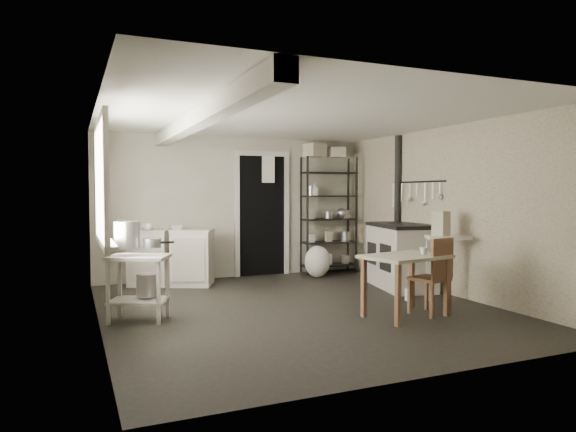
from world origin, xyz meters
name	(u,v)px	position (x,y,z in m)	size (l,w,h in m)	color
floor	(298,308)	(0.00, 0.00, 0.00)	(5.00, 5.00, 0.00)	black
ceiling	(298,116)	(0.00, 0.00, 2.30)	(5.00, 5.00, 0.00)	silver
wall_back	(236,207)	(0.00, 2.50, 1.15)	(4.50, 0.02, 2.30)	#B7B19C
wall_front	(434,226)	(0.00, -2.50, 1.15)	(4.50, 0.02, 2.30)	#B7B19C
wall_left	(98,216)	(-2.25, 0.00, 1.15)	(0.02, 5.00, 2.30)	#B7B19C
wall_right	(448,210)	(2.25, 0.00, 1.15)	(0.02, 5.00, 2.30)	#B7B19C
window	(99,183)	(-2.22, 0.20, 1.50)	(0.12, 1.76, 1.28)	beige
doorway	(262,216)	(0.45, 2.47, 1.00)	(0.96, 0.10, 2.08)	beige
ceiling_beam	(198,119)	(-1.20, 0.00, 2.20)	(0.18, 5.00, 0.18)	beige
wallpaper_panel	(447,210)	(2.24, 0.00, 1.15)	(0.01, 5.00, 2.30)	#BDB39A
utensil_rail	(417,182)	(2.19, 0.60, 1.55)	(0.06, 1.20, 0.44)	silver
prep_table	(138,284)	(-1.84, 0.11, 0.40)	(0.63, 0.45, 0.72)	beige
stockpot	(127,235)	(-1.95, 0.14, 0.94)	(0.27, 0.27, 0.29)	silver
saucepan	(152,243)	(-1.70, 0.06, 0.85)	(0.19, 0.19, 0.10)	silver
bucket	(147,285)	(-1.75, 0.13, 0.39)	(0.23, 0.23, 0.25)	silver
base_cabinets	(171,254)	(-1.12, 2.15, 0.46)	(1.28, 0.55, 0.84)	beige
mixing_bowl	(176,222)	(-1.04, 2.15, 0.95)	(0.28, 0.28, 0.07)	white
counter_cup	(148,222)	(-1.47, 2.01, 0.97)	(0.13, 0.13, 0.10)	white
shelf_rack	(329,218)	(1.62, 2.31, 0.95)	(0.95, 0.37, 2.00)	black
shelf_jar	(314,194)	(1.32, 2.26, 1.37)	(0.09, 0.09, 0.20)	white
storage_box_a	(315,156)	(1.35, 2.31, 2.01)	(0.32, 0.28, 0.22)	beige
storage_box_b	(337,158)	(1.76, 2.29, 1.99)	(0.26, 0.24, 0.17)	beige
stove	(401,258)	(1.92, 0.60, 0.44)	(0.66, 1.19, 0.94)	beige
stovepipe	(398,180)	(2.20, 1.09, 1.59)	(0.11, 0.11, 1.43)	black
side_ledge	(448,267)	(1.95, -0.37, 0.43)	(0.55, 0.29, 0.84)	beige
oats_box	(441,222)	(1.88, -0.32, 1.01)	(0.13, 0.21, 0.32)	beige
work_table	(405,283)	(0.94, -0.86, 0.38)	(0.92, 0.64, 0.70)	beige
table_cup	(424,245)	(1.13, -0.93, 0.80)	(0.09, 0.09, 0.09)	white
chair	(429,272)	(1.26, -0.88, 0.48)	(0.37, 0.38, 0.89)	brown
flour_sack	(317,263)	(1.21, 1.91, 0.24)	(0.43, 0.37, 0.52)	white
floor_crock	(410,295)	(1.51, -0.17, 0.08)	(0.13, 0.13, 0.16)	white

